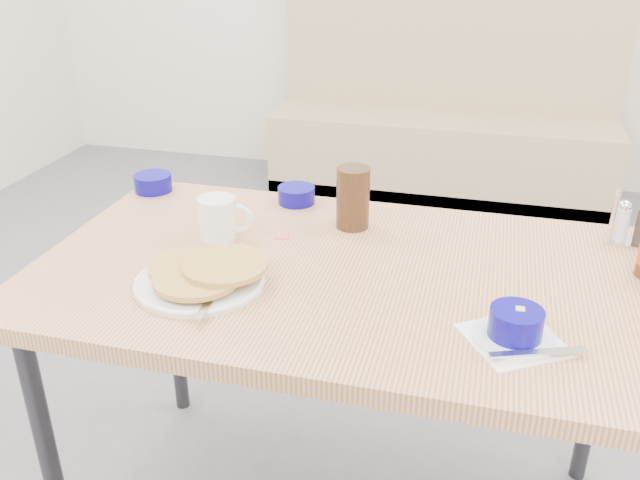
% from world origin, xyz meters
% --- Properties ---
extents(booth_bench, '(1.90, 0.56, 1.22)m').
position_xyz_m(booth_bench, '(0.00, 2.78, 0.35)').
color(booth_bench, tan).
rests_on(booth_bench, ground).
extents(dining_table, '(1.40, 0.80, 0.76)m').
position_xyz_m(dining_table, '(0.00, 0.25, 0.70)').
color(dining_table, tan).
rests_on(dining_table, ground).
extents(pancake_plate, '(0.28, 0.29, 0.05)m').
position_xyz_m(pancake_plate, '(-0.29, 0.11, 0.78)').
color(pancake_plate, white).
rests_on(pancake_plate, dining_table).
extents(coffee_mug, '(0.13, 0.09, 0.10)m').
position_xyz_m(coffee_mug, '(-0.34, 0.33, 0.81)').
color(coffee_mug, white).
rests_on(coffee_mug, dining_table).
extents(grits_setting, '(0.24, 0.22, 0.07)m').
position_xyz_m(grits_setting, '(0.35, 0.05, 0.79)').
color(grits_setting, white).
rests_on(grits_setting, dining_table).
extents(creamer_bowl, '(0.11, 0.11, 0.05)m').
position_xyz_m(creamer_bowl, '(-0.64, 0.57, 0.78)').
color(creamer_bowl, '#0A0579').
rests_on(creamer_bowl, dining_table).
extents(butter_bowl, '(0.10, 0.10, 0.05)m').
position_xyz_m(butter_bowl, '(-0.22, 0.59, 0.78)').
color(butter_bowl, '#0A0579').
rests_on(butter_bowl, dining_table).
extents(amber_tumbler, '(0.11, 0.11, 0.16)m').
position_xyz_m(amber_tumbler, '(-0.04, 0.48, 0.84)').
color(amber_tumbler, '#372111').
rests_on(amber_tumbler, dining_table).
extents(condiment_caddy, '(0.11, 0.07, 0.13)m').
position_xyz_m(condiment_caddy, '(0.62, 0.55, 0.80)').
color(condiment_caddy, silver).
rests_on(condiment_caddy, dining_table).
extents(sugar_wrapper, '(0.04, 0.03, 0.00)m').
position_xyz_m(sugar_wrapper, '(-0.19, 0.37, 0.76)').
color(sugar_wrapper, '#E54C57').
rests_on(sugar_wrapper, dining_table).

